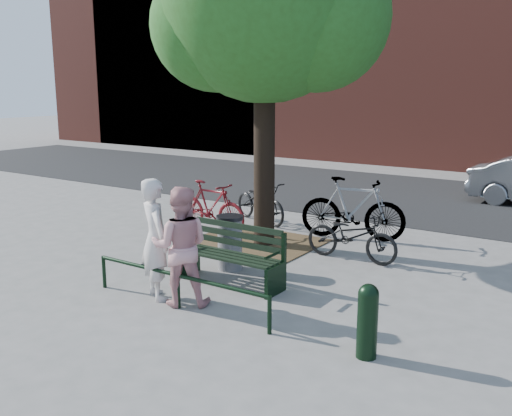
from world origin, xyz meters
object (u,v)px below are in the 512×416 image
Objects in this scene: person_right at (181,246)px; bollard at (368,318)px; person_left at (156,239)px; litter_bin at (230,242)px; park_bench at (233,253)px; bicycle_c at (352,236)px.

person_right reaches higher than bollard.
person_right is at bearing -151.94° from person_left.
person_right is (0.47, 0.00, -0.04)m from person_left.
person_right is 1.73m from litter_bin.
park_bench is 1.98× the size of bollard.
park_bench is 0.68m from litter_bin.
litter_bin reaches higher than bollard.
bicycle_c is at bearing 47.15° from litter_bin.
person_left reaches higher than bollard.
bicycle_c is at bearing -87.89° from person_left.
bollard is at bearing -152.91° from person_left.
park_bench is 1.03× the size of person_right.
bicycle_c is (1.11, 3.25, -0.40)m from person_right.
litter_bin is at bearing -110.89° from person_right.
bollard is (2.82, -0.06, -0.38)m from person_right.
person_right is at bearing -93.38° from park_bench.
person_right is at bearing 178.86° from bollard.
bollard is at bearing -153.81° from bicycle_c.
person_left is 2.01× the size of bollard.
person_right reaches higher than park_bench.
park_bench is 1.89× the size of litter_bin.
person_left is 1.91× the size of litter_bin.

